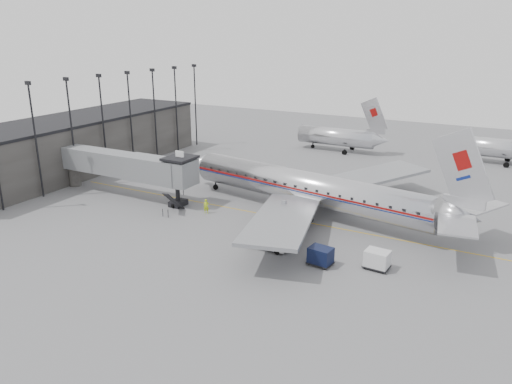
% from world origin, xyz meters
% --- Properties ---
extents(ground, '(160.00, 160.00, 0.00)m').
position_xyz_m(ground, '(0.00, 0.00, 0.00)').
color(ground, slate).
rests_on(ground, ground).
extents(terminal, '(12.00, 46.00, 8.00)m').
position_xyz_m(terminal, '(-34.00, 10.00, 4.00)').
color(terminal, '#363431').
rests_on(terminal, ground).
extents(apron_line, '(60.00, 0.15, 0.01)m').
position_xyz_m(apron_line, '(3.00, 6.00, 0.01)').
color(apron_line, gold).
rests_on(apron_line, ground).
extents(jet_bridge, '(21.00, 6.20, 7.10)m').
position_xyz_m(jet_bridge, '(-16.66, 3.67, 4.18)').
color(jet_bridge, slate).
rests_on(jet_bridge, ground).
extents(floodlight_masts, '(0.90, 42.25, 15.25)m').
position_xyz_m(floodlight_masts, '(-27.50, 13.00, 8.36)').
color(floodlight_masts, black).
rests_on(floodlight_masts, ground).
extents(distant_aircraft_near, '(16.39, 3.20, 10.26)m').
position_xyz_m(distant_aircraft_near, '(-1.79, 42.00, 2.73)').
color(distant_aircraft_near, silver).
rests_on(distant_aircraft_near, ground).
extents(distant_aircraft_mid, '(16.39, 3.20, 10.26)m').
position_xyz_m(distant_aircraft_mid, '(24.21, 46.00, 2.73)').
color(distant_aircraft_mid, silver).
rests_on(distant_aircraft_mid, ground).
extents(airliner, '(39.86, 36.65, 12.68)m').
position_xyz_m(airliner, '(6.79, 8.87, 3.19)').
color(airliner, silver).
rests_on(airliner, ground).
extents(service_van, '(4.73, 1.97, 2.20)m').
position_xyz_m(service_van, '(6.63, -2.62, 1.16)').
color(service_van, silver).
rests_on(service_van, ground).
extents(baggage_cart_navy, '(2.43, 1.96, 1.77)m').
position_xyz_m(baggage_cart_navy, '(12.77, -3.58, 0.94)').
color(baggage_cart_navy, black).
rests_on(baggage_cart_navy, ground).
extents(baggage_cart_white, '(2.42, 1.92, 1.80)m').
position_xyz_m(baggage_cart_white, '(17.70, -1.80, 0.96)').
color(baggage_cart_white, silver).
rests_on(baggage_cart_white, ground).
extents(ramp_worker, '(0.78, 0.70, 1.80)m').
position_xyz_m(ramp_worker, '(-4.62, 3.00, 0.90)').
color(ramp_worker, '#B2D218').
rests_on(ramp_worker, ground).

